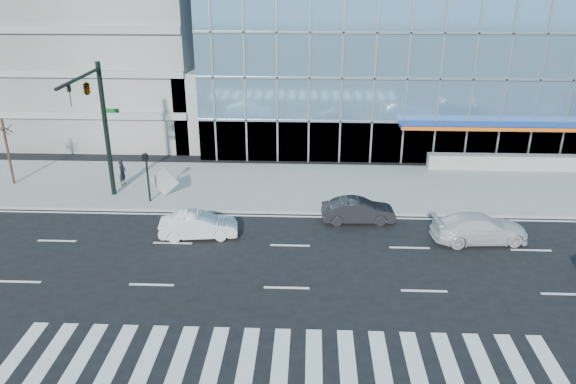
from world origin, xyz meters
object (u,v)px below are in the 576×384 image
white_sedan (199,225)px  dark_sedan (358,211)px  traffic_signal (93,102)px  pedestrian (122,173)px  ped_signal_post (147,170)px  tilted_panel (164,181)px  white_suv (479,228)px  street_tree_near (3,129)px

white_sedan → dark_sedan: (8.40, 2.22, -0.00)m
traffic_signal → pedestrian: size_ratio=4.90×
traffic_signal → pedestrian: traffic_signal is taller
ped_signal_post → tilted_panel: bearing=53.8°
dark_sedan → traffic_signal: bearing=80.2°
ped_signal_post → white_sedan: 5.78m
white_suv → street_tree_near: bearing=70.4°
white_suv → dark_sedan: (-6.00, 2.05, -0.05)m
white_sedan → dark_sedan: 8.69m
traffic_signal → white_sedan: traffic_signal is taller
street_tree_near → dark_sedan: size_ratio=1.06×
white_sedan → tilted_panel: tilted_panel is taller
white_suv → white_sedan: white_suv is taller
street_tree_near → white_sedan: (13.22, -6.72, -3.12)m
ped_signal_post → pedestrian: size_ratio=1.84×
street_tree_near → white_suv: size_ratio=0.86×
white_suv → dark_sedan: white_suv is taller
white_suv → white_sedan: (-14.40, -0.17, -0.05)m
ped_signal_post → dark_sedan: ped_signal_post is taller
tilted_panel → dark_sedan: bearing=-10.9°
white_sedan → dark_sedan: white_sedan is taller
white_sedan → tilted_panel: bearing=23.2°
white_suv → dark_sedan: size_ratio=1.23×
traffic_signal → ped_signal_post: 4.75m
ped_signal_post → street_tree_near: size_ratio=0.71×
traffic_signal → white_sedan: (6.22, -3.79, -5.51)m
traffic_signal → dark_sedan: bearing=-6.1°
dark_sedan → tilted_panel: tilted_panel is taller
white_sedan → ped_signal_post: bearing=34.5°
traffic_signal → pedestrian: (0.09, 3.00, -5.20)m
white_sedan → pedestrian: size_ratio=2.45×
street_tree_near → white_sedan: 15.16m
ped_signal_post → traffic_signal: bearing=-171.5°
white_sedan → tilted_panel: 5.96m
ped_signal_post → white_sedan: ped_signal_post is taller
white_sedan → pedestrian: bearing=34.8°
pedestrian → tilted_panel: tilted_panel is taller
tilted_panel → street_tree_near: bearing=174.5°
white_suv → traffic_signal: bearing=73.7°
dark_sedan → pedestrian: 15.24m
street_tree_near → white_sedan: size_ratio=1.06×
tilted_panel → white_suv: bearing=-12.5°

